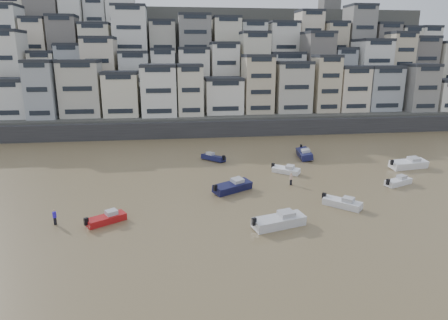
{
  "coord_description": "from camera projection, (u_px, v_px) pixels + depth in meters",
  "views": [
    {
      "loc": [
        -1.31,
        -21.76,
        18.14
      ],
      "look_at": [
        5.73,
        30.0,
        4.0
      ],
      "focal_mm": 32.0,
      "sensor_mm": 36.0,
      "label": 1
    }
  ],
  "objects": [
    {
      "name": "harbor_wall",
      "position": [
        222.0,
        128.0,
        88.73
      ],
      "size": [
        140.0,
        3.0,
        3.5
      ],
      "primitive_type": "cube",
      "color": "#38383A",
      "rests_on": "ground"
    },
    {
      "name": "boat_g",
      "position": [
        409.0,
        163.0,
        64.2
      ],
      "size": [
        7.11,
        3.26,
        1.87
      ],
      "primitive_type": null,
      "rotation": [
        0.0,
        0.0,
        0.15
      ],
      "color": "white",
      "rests_on": "ground"
    },
    {
      "name": "boat_j",
      "position": [
        106.0,
        218.0,
        43.65
      ],
      "size": [
        4.8,
        3.87,
        1.29
      ],
      "primitive_type": null,
      "rotation": [
        0.0,
        0.0,
        0.58
      ],
      "color": "#B11517",
      "rests_on": "ground"
    },
    {
      "name": "boat_d",
      "position": [
        398.0,
        180.0,
        56.25
      ],
      "size": [
        5.05,
        3.34,
        1.31
      ],
      "primitive_type": null,
      "rotation": [
        0.0,
        0.0,
        0.4
      ],
      "color": "white",
      "rests_on": "ground"
    },
    {
      "name": "boat_a",
      "position": [
        279.0,
        219.0,
        42.63
      ],
      "size": [
        6.74,
        3.79,
        1.75
      ],
      "primitive_type": null,
      "rotation": [
        0.0,
        0.0,
        0.28
      ],
      "color": "silver",
      "rests_on": "ground"
    },
    {
      "name": "person_pink",
      "position": [
        291.0,
        179.0,
        56.17
      ],
      "size": [
        0.44,
        0.44,
        1.74
      ],
      "primitive_type": null,
      "color": "tan",
      "rests_on": "ground"
    },
    {
      "name": "boat_i",
      "position": [
        304.0,
        153.0,
        70.8
      ],
      "size": [
        3.08,
        6.92,
        1.82
      ],
      "primitive_type": null,
      "rotation": [
        0.0,
        0.0,
        -1.71
      ],
      "color": "#151741",
      "rests_on": "ground"
    },
    {
      "name": "boat_h",
      "position": [
        213.0,
        157.0,
        68.97
      ],
      "size": [
        4.57,
        4.73,
        1.35
      ],
      "primitive_type": null,
      "rotation": [
        0.0,
        0.0,
        2.32
      ],
      "color": "#141641",
      "rests_on": "ground"
    },
    {
      "name": "person_blue",
      "position": [
        55.0,
        217.0,
        43.2
      ],
      "size": [
        0.44,
        0.44,
        1.74
      ],
      "primitive_type": null,
      "color": "#2F1CD3",
      "rests_on": "ground"
    },
    {
      "name": "boat_e",
      "position": [
        286.0,
        169.0,
        61.57
      ],
      "size": [
        4.59,
        4.16,
        1.28
      ],
      "primitive_type": null,
      "rotation": [
        0.0,
        0.0,
        -0.69
      ],
      "color": "white",
      "rests_on": "ground"
    },
    {
      "name": "boat_b",
      "position": [
        342.0,
        202.0,
        48.15
      ],
      "size": [
        4.69,
        4.76,
        1.37
      ],
      "primitive_type": null,
      "rotation": [
        0.0,
        0.0,
        -0.8
      ],
      "color": "silver",
      "rests_on": "ground"
    },
    {
      "name": "hillside",
      "position": [
        220.0,
        69.0,
        124.51
      ],
      "size": [
        141.04,
        66.0,
        50.0
      ],
      "color": "#4C4C47",
      "rests_on": "ground"
    },
    {
      "name": "boat_c",
      "position": [
        233.0,
        185.0,
        53.54
      ],
      "size": [
        6.35,
        4.91,
        1.69
      ],
      "primitive_type": null,
      "rotation": [
        0.0,
        0.0,
        0.54
      ],
      "color": "#13143B",
      "rests_on": "ground"
    }
  ]
}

